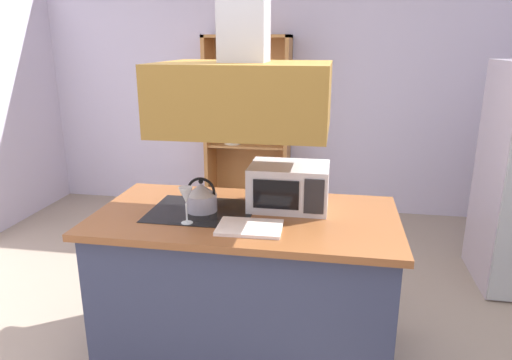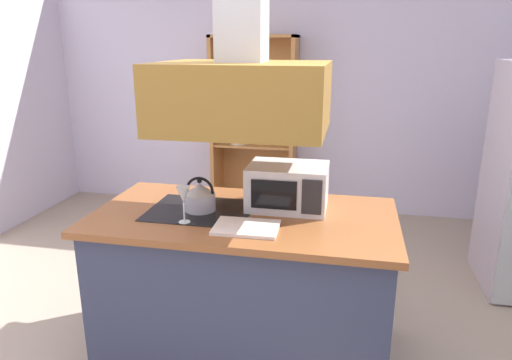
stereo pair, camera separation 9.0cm
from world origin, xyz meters
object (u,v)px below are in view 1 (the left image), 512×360
Objects in this scene: microwave at (289,186)px; wine_glass_on_counter at (186,197)px; dish_cabinet at (249,136)px; cutting_board at (250,228)px; kettle at (201,197)px.

wine_glass_on_counter is (-0.52, -0.36, 0.02)m from microwave.
dish_cabinet reaches higher than microwave.
dish_cabinet is 9.32× the size of wine_glass_on_counter.
microwave is 2.23× the size of wine_glass_on_counter.
microwave is at bearing -73.50° from dish_cabinet.
cutting_board is 0.74× the size of microwave.
dish_cabinet is 2.44m from microwave.
kettle is 0.21m from wine_glass_on_counter.
cutting_board is at bearing -33.97° from kettle.
dish_cabinet is 2.50m from kettle.
microwave is at bearing 17.90° from kettle.
kettle is (0.20, -2.49, 0.13)m from dish_cabinet.
cutting_board is (0.33, -0.22, -0.08)m from kettle.
microwave reaches higher than kettle.
cutting_board is 0.38m from wine_glass_on_counter.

